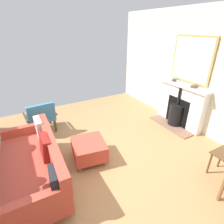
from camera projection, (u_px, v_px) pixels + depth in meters
name	position (u px, v px, depth m)	size (l,w,h in m)	color
ground_plane	(88.00, 163.00, 3.38)	(5.69, 5.87, 0.01)	#A87A4C
wall_left	(201.00, 73.00, 4.02)	(0.12, 5.87, 2.77)	beige
fireplace	(180.00, 107.00, 4.51)	(0.57, 1.36, 1.08)	brown
mirror_over_mantel	(192.00, 60.00, 4.05)	(0.04, 1.05, 1.04)	tan
mantel_bowl_near	(174.00, 80.00, 4.51)	(0.12, 0.12, 0.05)	#47382D
mantel_bowl_far	(194.00, 87.00, 4.05)	(0.15, 0.15, 0.04)	#47382D
sofa	(35.00, 164.00, 2.87)	(0.90, 1.94, 0.79)	#B2B2B7
ottoman	(89.00, 149.00, 3.38)	(0.70, 0.74, 0.39)	#B2B2B7
armchair_accent	(41.00, 116.00, 4.17)	(0.72, 0.63, 0.80)	#4C3321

